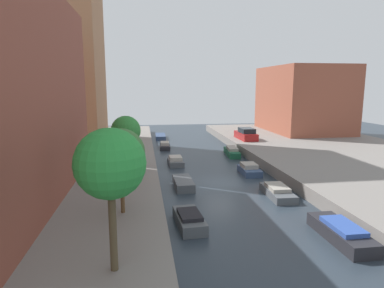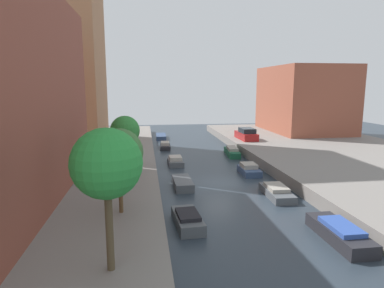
% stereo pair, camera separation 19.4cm
% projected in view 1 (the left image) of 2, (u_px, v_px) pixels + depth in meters
% --- Properties ---
extents(ground_plane, '(84.00, 84.00, 0.00)m').
position_uv_depth(ground_plane, '(219.00, 183.00, 27.45)').
color(ground_plane, '#28333D').
extents(quay_left, '(20.00, 64.00, 1.00)m').
position_uv_depth(quay_left, '(25.00, 184.00, 25.20)').
color(quay_left, gray).
rests_on(quay_left, ground_plane).
extents(apartment_tower_far, '(10.00, 11.15, 27.19)m').
position_uv_depth(apartment_tower_far, '(55.00, 28.00, 39.29)').
color(apartment_tower_far, '#9E704C').
rests_on(apartment_tower_far, quay_left).
extents(low_block_right, '(10.00, 14.35, 9.69)m').
position_uv_depth(low_block_right, '(303.00, 99.00, 50.64)').
color(low_block_right, brown).
rests_on(low_block_right, quay_right).
extents(street_tree_0, '(2.59, 2.59, 5.40)m').
position_uv_depth(street_tree_0, '(110.00, 165.00, 11.91)').
color(street_tree_0, '#4D402B').
rests_on(street_tree_0, quay_left).
extents(street_tree_1, '(2.57, 2.57, 4.63)m').
position_uv_depth(street_tree_1, '(121.00, 153.00, 17.76)').
color(street_tree_1, brown).
rests_on(street_tree_1, quay_left).
extents(street_tree_2, '(2.07, 2.07, 4.78)m').
position_uv_depth(street_tree_2, '(126.00, 131.00, 23.43)').
color(street_tree_2, brown).
rests_on(street_tree_2, quay_left).
extents(parked_car, '(1.95, 4.54, 1.49)m').
position_uv_depth(parked_car, '(246.00, 134.00, 43.26)').
color(parked_car, maroon).
rests_on(parked_car, quay_right).
extents(moored_boat_left_1, '(1.61, 3.48, 0.85)m').
position_uv_depth(moored_boat_left_1, '(189.00, 220.00, 18.89)').
color(moored_boat_left_1, '#4C5156').
rests_on(moored_boat_left_1, ground_plane).
extents(moored_boat_left_2, '(1.42, 3.45, 0.64)m').
position_uv_depth(moored_boat_left_2, '(183.00, 183.00, 26.16)').
color(moored_boat_left_2, '#4C5156').
rests_on(moored_boat_left_2, ground_plane).
extents(moored_boat_left_3, '(1.46, 3.11, 0.88)m').
position_uv_depth(moored_boat_left_3, '(175.00, 161.00, 33.56)').
color(moored_boat_left_3, '#4C5156').
rests_on(moored_boat_left_3, ground_plane).
extents(moored_boat_left_4, '(1.39, 3.51, 0.83)m').
position_uv_depth(moored_boat_left_4, '(165.00, 146.00, 42.32)').
color(moored_boat_left_4, '#232328').
rests_on(moored_boat_left_4, ground_plane).
extents(moored_boat_left_5, '(1.54, 4.36, 0.60)m').
position_uv_depth(moored_boat_left_5, '(160.00, 137.00, 50.29)').
color(moored_boat_left_5, '#33476B').
rests_on(moored_boat_left_5, ground_plane).
extents(moored_boat_right_1, '(1.52, 4.40, 0.93)m').
position_uv_depth(moored_boat_right_1, '(341.00, 232.00, 17.16)').
color(moored_boat_right_1, '#232328').
rests_on(moored_boat_right_1, ground_plane).
extents(moored_boat_right_2, '(1.62, 3.85, 0.79)m').
position_uv_depth(moored_boat_right_2, '(277.00, 192.00, 24.00)').
color(moored_boat_right_2, '#4C5156').
rests_on(moored_boat_right_2, ground_plane).
extents(moored_boat_right_3, '(1.54, 3.05, 0.94)m').
position_uv_depth(moored_boat_right_3, '(249.00, 170.00, 30.11)').
color(moored_boat_right_3, '#33476B').
rests_on(moored_boat_right_3, ground_plane).
extents(moored_boat_right_4, '(1.54, 4.44, 0.98)m').
position_uv_depth(moored_boat_right_4, '(232.00, 152.00, 38.10)').
color(moored_boat_right_4, '#195638').
rests_on(moored_boat_right_4, ground_plane).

